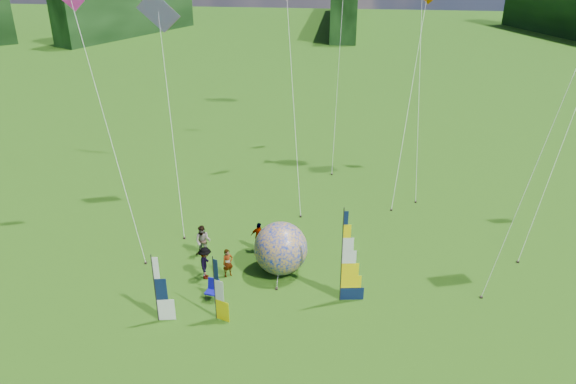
# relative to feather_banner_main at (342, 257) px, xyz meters

# --- Properties ---
(ground) EXTENTS (220.00, 220.00, 0.00)m
(ground) POSITION_rel_feather_banner_main_xyz_m (-1.55, -3.70, -2.42)
(ground) COLOR #3B6216
(ground) RESTS_ON ground
(treeline_ring) EXTENTS (210.00, 210.00, 8.00)m
(treeline_ring) POSITION_rel_feather_banner_main_xyz_m (-1.55, -3.70, 1.58)
(treeline_ring) COLOR #285922
(treeline_ring) RESTS_ON ground
(feather_banner_main) EXTENTS (1.31, 0.28, 4.83)m
(feather_banner_main) POSITION_rel_feather_banner_main_xyz_m (0.00, 0.00, 0.00)
(feather_banner_main) COLOR #0C1B41
(feather_banner_main) RESTS_ON ground
(side_banner_left) EXTENTS (0.88, 0.42, 3.22)m
(side_banner_left) POSITION_rel_feather_banner_main_xyz_m (-5.60, -2.04, -0.81)
(side_banner_left) COLOR #FFDD04
(side_banner_left) RESTS_ON ground
(side_banner_far) EXTENTS (1.00, 0.26, 3.38)m
(side_banner_far) POSITION_rel_feather_banner_main_xyz_m (-8.21, -2.50, -0.72)
(side_banner_far) COLOR white
(side_banner_far) RESTS_ON ground
(bol_inflatable) EXTENTS (3.30, 3.30, 2.77)m
(bol_inflatable) POSITION_rel_feather_banner_main_xyz_m (-3.15, 2.16, -1.03)
(bol_inflatable) COLOR #001E97
(bol_inflatable) RESTS_ON ground
(spectator_a) EXTENTS (0.68, 0.64, 1.55)m
(spectator_a) POSITION_rel_feather_banner_main_xyz_m (-5.78, 1.43, -1.64)
(spectator_a) COLOR #66594C
(spectator_a) RESTS_ON ground
(spectator_b) EXTENTS (0.90, 0.47, 1.80)m
(spectator_b) POSITION_rel_feather_banner_main_xyz_m (-7.54, 3.23, -1.51)
(spectator_b) COLOR #66594C
(spectator_b) RESTS_ON ground
(spectator_c) EXTENTS (0.55, 1.19, 1.78)m
(spectator_c) POSITION_rel_feather_banner_main_xyz_m (-6.87, 1.12, -1.53)
(spectator_c) COLOR #66594C
(spectator_c) RESTS_ON ground
(spectator_d) EXTENTS (1.06, 0.63, 1.69)m
(spectator_d) POSITION_rel_feather_banner_main_xyz_m (-4.59, 4.14, -1.57)
(spectator_d) COLOR #66594C
(spectator_d) RESTS_ON ground
(camp_chair) EXTENTS (0.71, 0.71, 1.06)m
(camp_chair) POSITION_rel_feather_banner_main_xyz_m (-6.13, -0.68, -1.89)
(camp_chair) COLOR #0A0971
(camp_chair) RESTS_ON ground
(kite_rainbow_delta) EXTENTS (7.43, 11.41, 13.86)m
(kite_rainbow_delta) POSITION_rel_feather_banner_main_xyz_m (-10.42, 8.26, 4.51)
(kite_rainbow_delta) COLOR #D54D35
(kite_rainbow_delta) RESTS_ON ground
(kite_parafoil) EXTENTS (10.88, 10.52, 21.17)m
(kite_parafoil) POSITION_rel_feather_banner_main_xyz_m (9.70, 3.59, 8.17)
(kite_parafoil) COLOR red
(kite_parafoil) RESTS_ON ground
(small_kite_red) EXTENTS (8.14, 12.31, 13.84)m
(small_kite_red) POSITION_rel_feather_banner_main_xyz_m (-3.63, 12.72, 4.50)
(small_kite_red) COLOR #DC3358
(small_kite_red) RESTS_ON ground
(small_kite_orange) EXTENTS (6.73, 12.48, 13.25)m
(small_kite_orange) POSITION_rel_feather_banner_main_xyz_m (3.98, 14.58, 4.21)
(small_kite_orange) COLOR #E35D01
(small_kite_orange) RESTS_ON ground
(small_kite_yellow) EXTENTS (8.87, 11.02, 14.87)m
(small_kite_yellow) POSITION_rel_feather_banner_main_xyz_m (11.97, 8.19, 5.02)
(small_kite_yellow) COLOR #F3FF3C
(small_kite_yellow) RESTS_ON ground
(small_kite_pink) EXTENTS (8.18, 9.19, 14.05)m
(small_kite_pink) POSITION_rel_feather_banner_main_xyz_m (-12.90, 5.08, 4.61)
(small_kite_pink) COLOR #FF28B0
(small_kite_pink) RESTS_ON ground
(small_kite_green) EXTENTS (4.76, 11.22, 18.96)m
(small_kite_green) POSITION_rel_feather_banner_main_xyz_m (-0.89, 19.38, 7.06)
(small_kite_green) COLOR green
(small_kite_green) RESTS_ON ground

